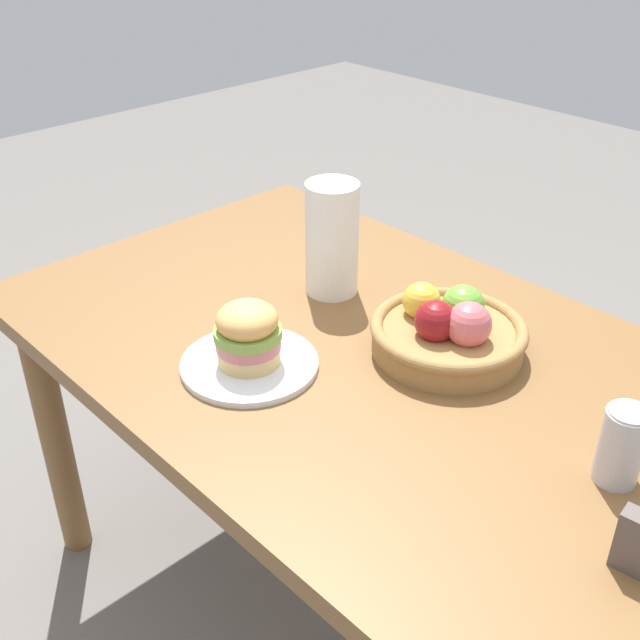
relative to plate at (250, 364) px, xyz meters
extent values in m
plane|color=slate|center=(0.07, 0.20, -0.76)|extent=(8.00, 8.00, 0.00)
cube|color=brown|center=(0.07, 0.20, -0.03)|extent=(1.40, 0.90, 0.04)
cylinder|color=brown|center=(-0.55, -0.17, -0.40)|extent=(0.07, 0.07, 0.71)
cylinder|color=brown|center=(-0.55, 0.57, -0.40)|extent=(0.07, 0.07, 0.71)
cylinder|color=white|center=(0.00, 0.00, 0.00)|extent=(0.25, 0.25, 0.01)
cylinder|color=#E5BC75|center=(0.00, 0.00, 0.02)|extent=(0.11, 0.11, 0.03)
cylinder|color=#C67075|center=(0.00, 0.00, 0.05)|extent=(0.12, 0.12, 0.02)
cylinder|color=#84A84C|center=(0.00, 0.00, 0.07)|extent=(0.12, 0.12, 0.02)
ellipsoid|color=#EAAD5D|center=(0.00, 0.00, 0.09)|extent=(0.11, 0.11, 0.06)
cylinder|color=silver|center=(0.60, 0.21, 0.05)|extent=(0.07, 0.07, 0.12)
cylinder|color=silver|center=(0.60, 0.21, 0.12)|extent=(0.06, 0.06, 0.00)
cylinder|color=#9E7542|center=(0.21, 0.30, 0.02)|extent=(0.28, 0.28, 0.05)
torus|color=#9E7542|center=(0.21, 0.30, 0.04)|extent=(0.29, 0.29, 0.02)
sphere|color=#D16066|center=(0.26, 0.30, 0.07)|extent=(0.08, 0.08, 0.08)
sphere|color=#6BAD38|center=(0.21, 0.34, 0.07)|extent=(0.08, 0.08, 0.08)
sphere|color=gold|center=(0.14, 0.30, 0.07)|extent=(0.07, 0.07, 0.07)
sphere|color=maroon|center=(0.21, 0.26, 0.07)|extent=(0.08, 0.08, 0.08)
cylinder|color=white|center=(-0.10, 0.31, 0.11)|extent=(0.11, 0.11, 0.24)
cube|color=#594C47|center=(0.70, 0.07, 0.04)|extent=(0.06, 0.04, 0.09)
camera|label=1|loc=(0.93, -0.70, 0.79)|focal=43.56mm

